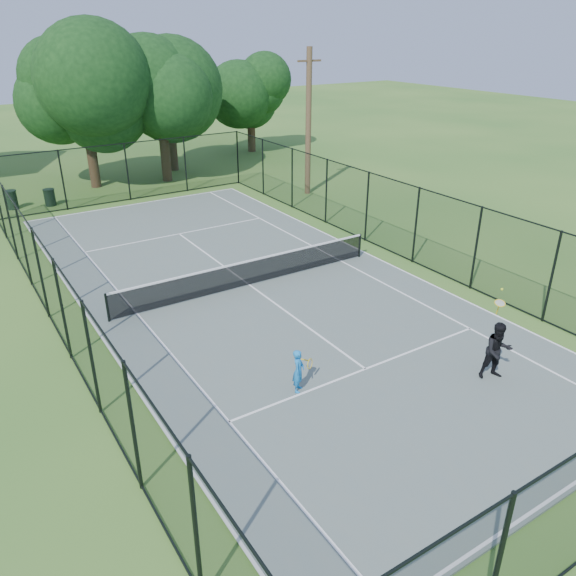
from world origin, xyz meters
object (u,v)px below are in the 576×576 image
utility_pole (308,122)px  player_black (498,351)px  trash_bin_left (12,200)px  player_blue (299,371)px  trash_bin_right (50,197)px  tennis_net (249,272)px

utility_pole → player_black: 18.75m
trash_bin_left → player_blue: player_blue is taller
trash_bin_right → player_black: size_ratio=0.38×
tennis_net → trash_bin_left: bearing=110.7°
tennis_net → utility_pole: utility_pole is taller
utility_pole → player_blue: bearing=-125.1°
trash_bin_left → trash_bin_right: (1.73, -0.42, -0.04)m
tennis_net → trash_bin_right: 14.71m
player_blue → player_black: (4.63, -2.26, 0.21)m
tennis_net → player_blue: bearing=-108.2°
trash_bin_right → player_black: bearing=-74.3°
trash_bin_right → player_black: player_black is taller
trash_bin_right → player_black: 23.58m
trash_bin_left → player_black: (8.12, -23.11, 0.37)m
tennis_net → trash_bin_right: (-3.80, 14.21, -0.14)m
player_blue → trash_bin_right: bearing=94.9°
trash_bin_right → player_blue: 20.51m
utility_pole → player_blue: utility_pole is taller
trash_bin_right → utility_pole: size_ratio=0.12×
trash_bin_left → player_blue: bearing=-80.5°
trash_bin_left → trash_bin_right: 1.78m
player_blue → trash_bin_left: bearing=99.5°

